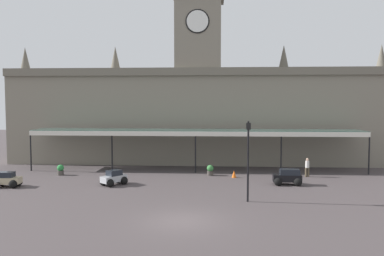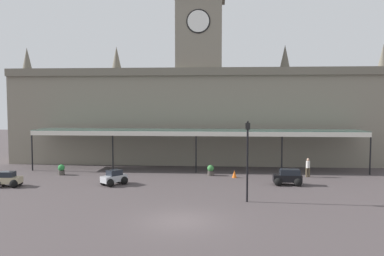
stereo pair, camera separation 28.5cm
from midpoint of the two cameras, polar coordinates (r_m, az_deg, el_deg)
name	(u,v)px [view 2 (the right image)]	position (r m, az deg, el deg)	size (l,w,h in m)	color
ground_plane	(181,221)	(21.88, -1.34, -13.68)	(140.00, 140.00, 0.00)	#494142
station_building	(199,108)	(41.95, 1.30, 2.93)	(40.77, 5.65, 18.76)	gray
entrance_canopy	(197,131)	(37.08, 0.94, -0.48)	(32.01, 3.26, 3.96)	#38564C
car_silver_sedan	(114,179)	(31.48, -11.29, -7.41)	(2.17, 2.24, 1.19)	#B2B5BA
car_black_estate	(288,178)	(31.79, 14.34, -7.23)	(2.28, 1.59, 1.27)	black
car_beige_sedan	(8,180)	(33.46, -25.54, -7.04)	(2.09, 1.59, 1.19)	tan
pedestrian_crossing_forecourt	(308,167)	(35.54, 17.11, -5.56)	(0.39, 0.34, 1.67)	brown
victorian_lamppost	(247,152)	(25.49, 8.59, -3.59)	(0.30, 0.30, 5.39)	black
traffic_cone	(234,174)	(34.05, 6.58, -6.82)	(0.40, 0.40, 0.64)	orange
planter_by_canopy	(211,170)	(34.83, 3.03, -6.29)	(0.60, 0.60, 0.96)	#47423D
planter_near_kerb	(61,170)	(36.99, -18.68, -5.89)	(0.60, 0.60, 0.96)	#47423D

